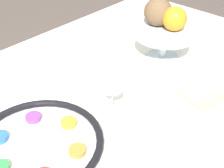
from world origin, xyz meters
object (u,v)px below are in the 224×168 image
napkin_roll (207,84)px  orange_fruit (175,19)px  wine_glass (112,84)px  fruit_stand (164,34)px  bread_plate (201,96)px  seder_plate (38,144)px  coconut (158,12)px

napkin_roll → orange_fruit: bearing=67.8°
wine_glass → fruit_stand: bearing=10.5°
bread_plate → orange_fruit: bearing=57.2°
wine_glass → fruit_stand: (0.36, 0.07, 0.01)m
seder_plate → wine_glass: wine_glass is taller
coconut → bread_plate: bearing=-114.8°
wine_glass → orange_fruit: (0.36, 0.03, 0.07)m
wine_glass → orange_fruit: size_ratio=1.48×
fruit_stand → orange_fruit: (0.00, -0.04, 0.07)m
orange_fruit → wine_glass: bearing=-175.2°
seder_plate → fruit_stand: size_ratio=1.54×
fruit_stand → coconut: 0.08m
fruit_stand → bread_plate: size_ratio=1.38×
orange_fruit → napkin_roll: 0.25m
wine_glass → bread_plate: wine_glass is taller
wine_glass → napkin_roll: bearing=-29.9°
bread_plate → seder_plate: bearing=156.7°
wine_glass → coconut: size_ratio=1.25×
coconut → orange_fruit: bearing=-86.4°
fruit_stand → bread_plate: (-0.13, -0.24, -0.09)m
fruit_stand → napkin_roll: (-0.08, -0.23, -0.08)m
fruit_stand → napkin_roll: bearing=-108.4°
coconut → fruit_stand: bearing=-87.0°
wine_glass → coconut: (0.35, 0.10, 0.08)m
seder_plate → bread_plate: 0.52m
seder_plate → orange_fruit: size_ratio=4.01×
bread_plate → napkin_roll: bearing=13.1°
wine_glass → coconut: coconut is taller
bread_plate → napkin_roll: 0.06m
coconut → bread_plate: size_ratio=0.63×
seder_plate → orange_fruit: bearing=-0.1°
seder_plate → fruit_stand: fruit_stand is taller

